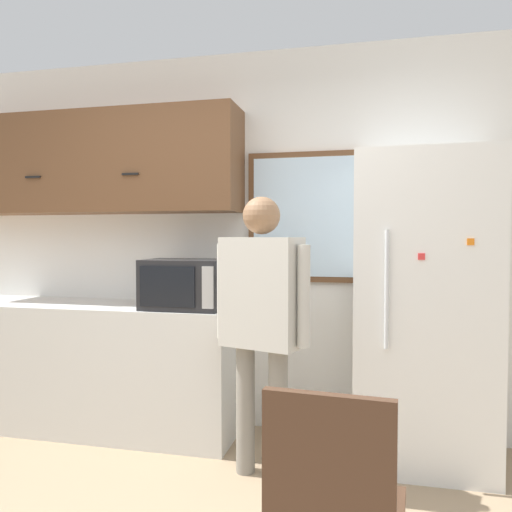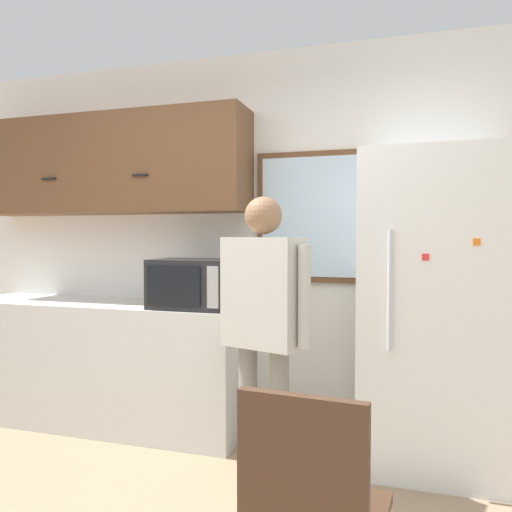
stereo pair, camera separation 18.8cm
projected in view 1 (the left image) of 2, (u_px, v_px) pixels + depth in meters
back_wall at (251, 241)px, 3.63m from camera, size 6.00×0.06×2.70m
counter at (90, 366)px, 3.60m from camera, size 2.16×0.59×0.90m
upper_cabinets at (96, 164)px, 3.65m from camera, size 2.16×0.40×0.72m
microwave at (185, 284)px, 3.32m from camera, size 0.53×0.38×0.33m
person at (261, 307)px, 2.84m from camera, size 0.58×0.34×1.61m
refrigerator at (422, 309)px, 3.03m from camera, size 0.81×0.67×1.88m
chair at (333, 505)px, 1.65m from camera, size 0.49×0.49×0.90m
window at (304, 217)px, 3.49m from camera, size 0.79×0.05×0.91m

